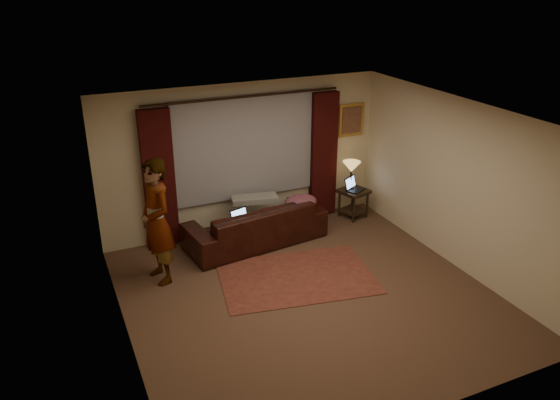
{
  "coord_description": "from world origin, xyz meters",
  "views": [
    {
      "loc": [
        -3.08,
        -5.88,
        4.32
      ],
      "look_at": [
        0.1,
        1.2,
        1.0
      ],
      "focal_mm": 35.0,
      "sensor_mm": 36.0,
      "label": 1
    }
  ],
  "objects_px": {
    "sofa": "(255,217)",
    "laptop_sofa": "(243,218)",
    "laptop_table": "(356,184)",
    "tiffany_lamp": "(351,175)",
    "person": "(157,222)",
    "end_table": "(353,203)"
  },
  "relations": [
    {
      "from": "sofa",
      "to": "laptop_sofa",
      "type": "distance_m",
      "value": 0.36
    },
    {
      "from": "sofa",
      "to": "laptop_sofa",
      "type": "relative_size",
      "value": 6.75
    },
    {
      "from": "laptop_sofa",
      "to": "end_table",
      "type": "xyz_separation_m",
      "value": [
        2.33,
        0.42,
        -0.32
      ]
    },
    {
      "from": "sofa",
      "to": "person",
      "type": "bearing_deg",
      "value": 9.33
    },
    {
      "from": "laptop_table",
      "to": "person",
      "type": "relative_size",
      "value": 0.19
    },
    {
      "from": "laptop_sofa",
      "to": "tiffany_lamp",
      "type": "distance_m",
      "value": 2.37
    },
    {
      "from": "person",
      "to": "laptop_sofa",
      "type": "bearing_deg",
      "value": 90.14
    },
    {
      "from": "laptop_sofa",
      "to": "tiffany_lamp",
      "type": "bearing_deg",
      "value": -3.71
    },
    {
      "from": "end_table",
      "to": "tiffany_lamp",
      "type": "bearing_deg",
      "value": 105.47
    },
    {
      "from": "laptop_sofa",
      "to": "tiffany_lamp",
      "type": "xyz_separation_m",
      "value": [
        2.31,
        0.5,
        0.21
      ]
    },
    {
      "from": "sofa",
      "to": "person",
      "type": "relative_size",
      "value": 1.25
    },
    {
      "from": "laptop_sofa",
      "to": "person",
      "type": "relative_size",
      "value": 0.19
    },
    {
      "from": "laptop_table",
      "to": "tiffany_lamp",
      "type": "bearing_deg",
      "value": 76.2
    },
    {
      "from": "tiffany_lamp",
      "to": "laptop_table",
      "type": "height_order",
      "value": "tiffany_lamp"
    },
    {
      "from": "laptop_sofa",
      "to": "end_table",
      "type": "relative_size",
      "value": 0.64
    },
    {
      "from": "laptop_sofa",
      "to": "laptop_table",
      "type": "xyz_separation_m",
      "value": [
        2.35,
        0.37,
        0.07
      ]
    },
    {
      "from": "sofa",
      "to": "laptop_table",
      "type": "height_order",
      "value": "sofa"
    },
    {
      "from": "end_table",
      "to": "person",
      "type": "bearing_deg",
      "value": -168.89
    },
    {
      "from": "laptop_table",
      "to": "person",
      "type": "distance_m",
      "value": 3.86
    },
    {
      "from": "sofa",
      "to": "end_table",
      "type": "xyz_separation_m",
      "value": [
        2.05,
        0.22,
        -0.2
      ]
    },
    {
      "from": "laptop_table",
      "to": "person",
      "type": "xyz_separation_m",
      "value": [
        -3.79,
        -0.7,
        0.28
      ]
    },
    {
      "from": "tiffany_lamp",
      "to": "person",
      "type": "height_order",
      "value": "person"
    }
  ]
}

